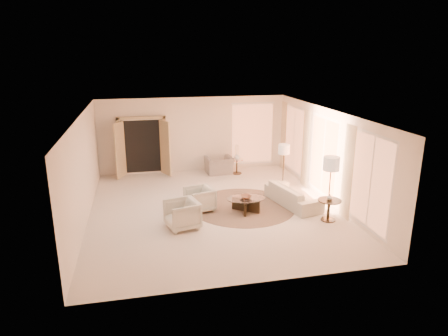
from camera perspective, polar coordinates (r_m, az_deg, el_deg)
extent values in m
cube|color=silver|center=(11.73, -1.51, -5.87)|extent=(7.00, 8.00, 0.02)
cube|color=white|center=(10.98, -1.62, 7.84)|extent=(7.00, 8.00, 0.02)
cube|color=#F1DFCB|center=(15.11, -4.38, 4.77)|extent=(7.00, 0.04, 2.80)
cube|color=#F1DFCB|center=(7.59, 4.10, -7.19)|extent=(7.00, 0.04, 2.80)
cube|color=#F1DFCB|center=(11.19, -19.45, -0.28)|extent=(0.04, 8.00, 2.80)
cube|color=#F1DFCB|center=(12.38, 14.58, 1.68)|extent=(0.04, 8.00, 2.80)
cube|color=tan|center=(14.94, -11.54, 3.10)|extent=(1.80, 0.12, 2.16)
cube|color=tan|center=(14.71, -14.63, 2.48)|extent=(0.35, 0.66, 2.00)
cube|color=tan|center=(14.72, -8.40, 2.85)|extent=(0.35, 0.66, 2.00)
cylinder|color=#453226|center=(11.90, 2.70, -5.46)|extent=(4.02, 4.02, 0.01)
imported|color=beige|center=(12.10, 9.82, -3.85)|extent=(1.22, 2.15, 0.59)
imported|color=beige|center=(11.49, -3.52, -4.30)|extent=(0.85, 0.89, 0.76)
imported|color=beige|center=(10.42, -6.02, -6.42)|extent=(0.91, 0.94, 0.81)
imported|color=gray|center=(14.90, -0.71, 0.80)|extent=(1.02, 0.70, 0.85)
cube|color=black|center=(11.47, 3.14, -5.35)|extent=(0.71, 0.57, 0.37)
cube|color=black|center=(11.47, 3.14, -5.35)|extent=(0.33, 0.82, 0.37)
cylinder|color=white|center=(11.40, 3.15, -4.35)|extent=(1.40, 1.40, 0.02)
cylinder|color=black|center=(11.32, 14.64, -7.15)|extent=(0.39, 0.39, 0.03)
cylinder|color=black|center=(11.21, 14.74, -5.86)|extent=(0.06, 0.06, 0.56)
cylinder|color=black|center=(11.11, 14.85, -4.49)|extent=(0.62, 0.62, 0.03)
cylinder|color=#302718|center=(14.99, 1.83, -0.75)|extent=(0.37, 0.37, 0.03)
cylinder|color=#302718|center=(14.92, 1.84, 0.19)|extent=(0.05, 0.05, 0.52)
cylinder|color=white|center=(14.85, 1.85, 1.19)|extent=(0.48, 0.48, 0.03)
cylinder|color=#302718|center=(13.53, 8.35, -2.84)|extent=(0.26, 0.26, 0.03)
cylinder|color=#302718|center=(13.34, 8.46, -0.30)|extent=(0.03, 0.03, 1.28)
cylinder|color=tan|center=(13.16, 8.59, 2.68)|extent=(0.37, 0.37, 0.31)
cylinder|color=#302718|center=(11.37, 14.50, -7.02)|extent=(0.30, 0.30, 0.03)
cylinder|color=#302718|center=(11.10, 14.77, -3.54)|extent=(0.03, 0.03, 1.50)
cylinder|color=tan|center=(10.85, 15.09, 0.61)|extent=(0.43, 0.43, 0.36)
imported|color=brown|center=(11.38, 3.16, -4.13)|extent=(0.35, 0.35, 0.08)
imported|color=white|center=(11.08, 14.88, -4.05)|extent=(0.18, 0.18, 0.16)
imported|color=white|center=(14.81, 1.85, 1.68)|extent=(0.27, 0.27, 0.24)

